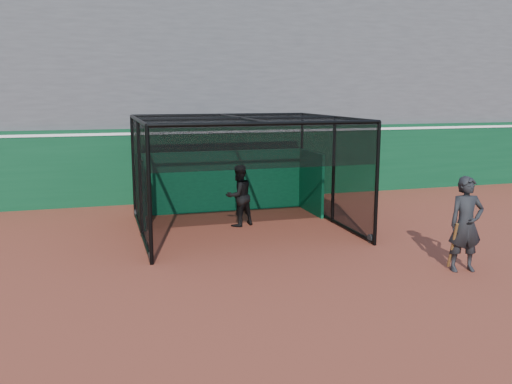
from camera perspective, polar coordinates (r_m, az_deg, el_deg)
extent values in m
plane|color=brown|center=(10.90, 0.87, -9.20)|extent=(120.00, 120.00, 0.00)
cube|color=#0B3D20|center=(18.71, -6.87, 2.92)|extent=(50.00, 0.45, 2.50)
cube|color=white|center=(18.60, -6.94, 6.28)|extent=(50.00, 0.50, 0.08)
cube|color=#4C4C4F|center=(22.39, -8.71, 10.82)|extent=(50.00, 7.85, 7.75)
cube|color=#074A2A|center=(16.90, -3.56, 1.15)|extent=(5.25, 0.10, 1.90)
cylinder|color=black|center=(12.19, -11.02, -6.72)|extent=(0.08, 0.22, 0.22)
cylinder|color=black|center=(13.71, 11.98, -4.83)|extent=(0.08, 0.22, 0.22)
cylinder|color=black|center=(16.60, -12.54, -2.21)|extent=(0.08, 0.22, 0.22)
cylinder|color=black|center=(17.75, 5.00, -1.18)|extent=(0.08, 0.22, 0.22)
imported|color=black|center=(14.99, -1.82, -0.38)|extent=(1.02, 0.92, 1.71)
imported|color=black|center=(11.96, 21.23, -3.19)|extent=(0.79, 0.58, 1.99)
cylinder|color=#593819|center=(11.96, 19.99, -5.31)|extent=(0.16, 0.38, 1.02)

